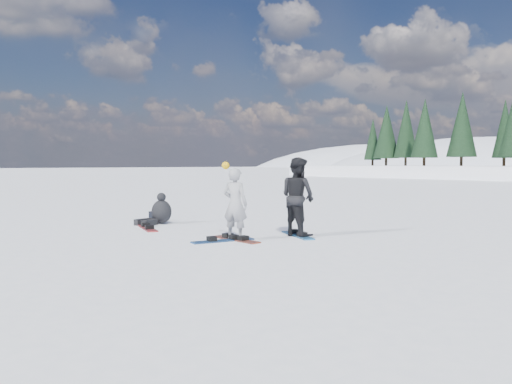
% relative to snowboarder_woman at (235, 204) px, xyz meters
% --- Properties ---
extents(ground, '(420.00, 420.00, 0.00)m').
position_rel_snowboarder_woman_xyz_m(ground, '(1.11, -0.85, -0.86)').
color(ground, white).
rests_on(ground, ground).
extents(snowboarder_woman, '(0.72, 0.60, 1.84)m').
position_rel_snowboarder_woman_xyz_m(snowboarder_woman, '(0.00, 0.00, 0.00)').
color(snowboarder_woman, '#97979C').
rests_on(snowboarder_woman, ground).
extents(snowboarder_man, '(0.98, 0.79, 1.94)m').
position_rel_snowboarder_woman_xyz_m(snowboarder_man, '(0.51, 1.58, 0.12)').
color(snowboarder_man, black).
rests_on(snowboarder_man, ground).
extents(seated_rider, '(0.80, 1.18, 0.93)m').
position_rel_snowboarder_woman_xyz_m(seated_rider, '(-3.91, 0.34, -0.50)').
color(seated_rider, black).
rests_on(seated_rider, ground).
extents(gear_bag, '(0.51, 0.41, 0.30)m').
position_rel_snowboarder_woman_xyz_m(gear_bag, '(-4.61, 0.60, -0.71)').
color(gear_bag, black).
rests_on(gear_bag, ground).
extents(snowboard_woman, '(1.50, 0.28, 0.03)m').
position_rel_snowboarder_woman_xyz_m(snowboard_woman, '(0.00, 0.00, -0.84)').
color(snowboard_woman, maroon).
rests_on(snowboard_woman, ground).
extents(snowboard_man, '(1.48, 0.87, 0.03)m').
position_rel_snowboarder_woman_xyz_m(snowboard_man, '(0.51, 1.58, -0.84)').
color(snowboard_man, '#1D63A1').
rests_on(snowboard_man, ground).
extents(snowboard_loose_b, '(1.51, 0.75, 0.03)m').
position_rel_snowboarder_woman_xyz_m(snowboard_loose_b, '(-3.18, -0.50, -0.84)').
color(snowboard_loose_b, maroon).
rests_on(snowboard_loose_b, ground).
extents(snowboard_loose_a, '(0.63, 1.52, 0.03)m').
position_rel_snowboarder_woman_xyz_m(snowboard_loose_a, '(-0.05, -0.33, -0.84)').
color(snowboard_loose_a, navy).
rests_on(snowboard_loose_a, ground).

